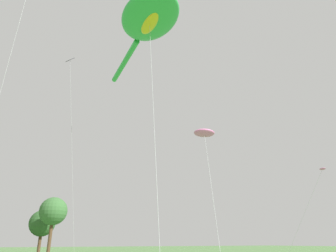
% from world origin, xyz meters
% --- Properties ---
extents(big_show_kite, '(4.53, 14.80, 18.43)m').
position_xyz_m(big_show_kite, '(0.33, 16.55, 17.74)').
color(big_show_kite, green).
rests_on(big_show_kite, ground).
extents(small_kite_bird_shape, '(2.38, 3.46, 7.06)m').
position_xyz_m(small_kite_bird_shape, '(12.95, 13.16, 6.68)').
color(small_kite_bird_shape, pink).
rests_on(small_kite_bird_shape, ground).
extents(small_kite_stunt_black, '(2.10, 3.35, 7.48)m').
position_xyz_m(small_kite_stunt_black, '(1.35, 11.44, 7.22)').
color(small_kite_stunt_black, pink).
rests_on(small_kite_stunt_black, ground).
extents(small_kite_box_yellow, '(2.89, 1.50, 20.90)m').
position_xyz_m(small_kite_box_yellow, '(-2.70, 29.50, 18.71)').
color(small_kite_box_yellow, black).
rests_on(small_kite_box_yellow, ground).
extents(tree_pine_center, '(4.88, 4.88, 7.79)m').
position_xyz_m(tree_pine_center, '(1.39, 64.86, 5.31)').
color(tree_pine_center, '#513823').
rests_on(tree_pine_center, ground).
extents(tree_oak_right, '(4.84, 4.84, 9.51)m').
position_xyz_m(tree_oak_right, '(2.04, 58.15, 7.02)').
color(tree_oak_right, '#513823').
rests_on(tree_oak_right, ground).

